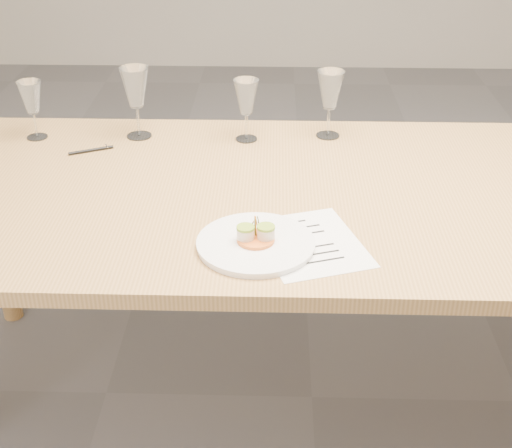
{
  "coord_description": "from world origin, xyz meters",
  "views": [
    {
      "loc": [
        -0.13,
        -1.72,
        1.62
      ],
      "look_at": [
        -0.17,
        -0.28,
        0.8
      ],
      "focal_mm": 50.0,
      "sensor_mm": 36.0,
      "label": 1
    }
  ],
  "objects_px": {
    "dining_table": "(321,211)",
    "wine_glass_2": "(246,98)",
    "wine_glass_1": "(135,89)",
    "wine_glass_0": "(31,99)",
    "ballpoint_pen": "(91,150)",
    "wine_glass_3": "(330,91)",
    "recipe_sheet": "(310,243)",
    "dinner_plate": "(256,243)"
  },
  "relations": [
    {
      "from": "wine_glass_2",
      "to": "recipe_sheet",
      "type": "bearing_deg",
      "value": -74.19
    },
    {
      "from": "dinner_plate",
      "to": "ballpoint_pen",
      "type": "height_order",
      "value": "dinner_plate"
    },
    {
      "from": "ballpoint_pen",
      "to": "wine_glass_2",
      "type": "bearing_deg",
      "value": -12.2
    },
    {
      "from": "wine_glass_0",
      "to": "wine_glass_3",
      "type": "relative_size",
      "value": 0.87
    },
    {
      "from": "ballpoint_pen",
      "to": "wine_glass_0",
      "type": "bearing_deg",
      "value": 126.9
    },
    {
      "from": "dining_table",
      "to": "wine_glass_0",
      "type": "bearing_deg",
      "value": 159.14
    },
    {
      "from": "wine_glass_2",
      "to": "wine_glass_3",
      "type": "height_order",
      "value": "wine_glass_3"
    },
    {
      "from": "recipe_sheet",
      "to": "wine_glass_1",
      "type": "distance_m",
      "value": 0.83
    },
    {
      "from": "wine_glass_3",
      "to": "dining_table",
      "type": "bearing_deg",
      "value": -95.46
    },
    {
      "from": "dining_table",
      "to": "wine_glass_2",
      "type": "xyz_separation_m",
      "value": [
        -0.22,
        0.34,
        0.2
      ]
    },
    {
      "from": "wine_glass_1",
      "to": "wine_glass_2",
      "type": "distance_m",
      "value": 0.34
    },
    {
      "from": "recipe_sheet",
      "to": "ballpoint_pen",
      "type": "xyz_separation_m",
      "value": [
        -0.64,
        0.51,
        0.0
      ]
    },
    {
      "from": "wine_glass_1",
      "to": "wine_glass_0",
      "type": "bearing_deg",
      "value": -176.56
    },
    {
      "from": "dining_table",
      "to": "wine_glass_1",
      "type": "distance_m",
      "value": 0.7
    },
    {
      "from": "wine_glass_0",
      "to": "wine_glass_3",
      "type": "distance_m",
      "value": 0.91
    },
    {
      "from": "recipe_sheet",
      "to": "ballpoint_pen",
      "type": "distance_m",
      "value": 0.82
    },
    {
      "from": "dining_table",
      "to": "wine_glass_3",
      "type": "relative_size",
      "value": 11.42
    },
    {
      "from": "dining_table",
      "to": "wine_glass_0",
      "type": "relative_size",
      "value": 13.16
    },
    {
      "from": "wine_glass_2",
      "to": "dinner_plate",
      "type": "bearing_deg",
      "value": -85.69
    },
    {
      "from": "dinner_plate",
      "to": "dining_table",
      "type": "bearing_deg",
      "value": 60.26
    },
    {
      "from": "wine_glass_3",
      "to": "wine_glass_0",
      "type": "bearing_deg",
      "value": -177.55
    },
    {
      "from": "wine_glass_2",
      "to": "wine_glass_1",
      "type": "bearing_deg",
      "value": 177.4
    },
    {
      "from": "wine_glass_2",
      "to": "wine_glass_3",
      "type": "relative_size",
      "value": 0.92
    },
    {
      "from": "wine_glass_3",
      "to": "ballpoint_pen",
      "type": "bearing_deg",
      "value": -168.81
    },
    {
      "from": "ballpoint_pen",
      "to": "wine_glass_3",
      "type": "distance_m",
      "value": 0.75
    },
    {
      "from": "ballpoint_pen",
      "to": "wine_glass_1",
      "type": "height_order",
      "value": "wine_glass_1"
    },
    {
      "from": "wine_glass_1",
      "to": "wine_glass_2",
      "type": "height_order",
      "value": "wine_glass_1"
    },
    {
      "from": "ballpoint_pen",
      "to": "wine_glass_3",
      "type": "height_order",
      "value": "wine_glass_3"
    },
    {
      "from": "dinner_plate",
      "to": "wine_glass_3",
      "type": "relative_size",
      "value": 1.32
    },
    {
      "from": "dinner_plate",
      "to": "recipe_sheet",
      "type": "height_order",
      "value": "dinner_plate"
    },
    {
      "from": "dinner_plate",
      "to": "wine_glass_0",
      "type": "xyz_separation_m",
      "value": [
        -0.7,
        0.63,
        0.12
      ]
    },
    {
      "from": "wine_glass_0",
      "to": "recipe_sheet",
      "type": "bearing_deg",
      "value": -36.45
    },
    {
      "from": "recipe_sheet",
      "to": "ballpoint_pen",
      "type": "bearing_deg",
      "value": 122.85
    },
    {
      "from": "dining_table",
      "to": "wine_glass_2",
      "type": "height_order",
      "value": "wine_glass_2"
    },
    {
      "from": "wine_glass_0",
      "to": "wine_glass_1",
      "type": "bearing_deg",
      "value": 3.44
    },
    {
      "from": "dinner_plate",
      "to": "recipe_sheet",
      "type": "distance_m",
      "value": 0.13
    },
    {
      "from": "ballpoint_pen",
      "to": "wine_glass_2",
      "type": "distance_m",
      "value": 0.49
    },
    {
      "from": "ballpoint_pen",
      "to": "wine_glass_0",
      "type": "xyz_separation_m",
      "value": [
        -0.19,
        0.1,
        0.12
      ]
    },
    {
      "from": "dinner_plate",
      "to": "wine_glass_0",
      "type": "height_order",
      "value": "wine_glass_0"
    },
    {
      "from": "recipe_sheet",
      "to": "wine_glass_2",
      "type": "bearing_deg",
      "value": 87.39
    },
    {
      "from": "ballpoint_pen",
      "to": "wine_glass_3",
      "type": "bearing_deg",
      "value": -14.01
    },
    {
      "from": "dinner_plate",
      "to": "wine_glass_1",
      "type": "xyz_separation_m",
      "value": [
        -0.39,
        0.65,
        0.14
      ]
    }
  ]
}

